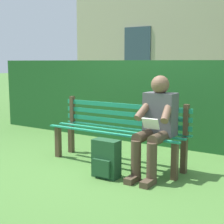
# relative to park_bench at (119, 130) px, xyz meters

# --- Properties ---
(ground) EXTENTS (60.00, 60.00, 0.00)m
(ground) POSITION_rel_park_bench_xyz_m (0.00, 0.07, -0.45)
(ground) COLOR #477533
(park_bench) EXTENTS (1.94, 0.45, 0.85)m
(park_bench) POSITION_rel_park_bench_xyz_m (0.00, 0.00, 0.00)
(park_bench) COLOR #4C3828
(park_bench) RESTS_ON ground
(person_seated) EXTENTS (0.44, 0.73, 1.20)m
(person_seated) POSITION_rel_park_bench_xyz_m (-0.62, 0.17, 0.19)
(person_seated) COLOR #4C4C51
(person_seated) RESTS_ON ground
(hedge_backdrop) EXTENTS (6.04, 0.66, 1.44)m
(hedge_backdrop) POSITION_rel_park_bench_xyz_m (0.44, -1.43, 0.26)
(hedge_backdrop) COLOR #1E5123
(hedge_backdrop) RESTS_ON ground
(backpack) EXTENTS (0.32, 0.24, 0.45)m
(backpack) POSITION_rel_park_bench_xyz_m (-0.17, 0.57, -0.23)
(backpack) COLOR #1E4728
(backpack) RESTS_ON ground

